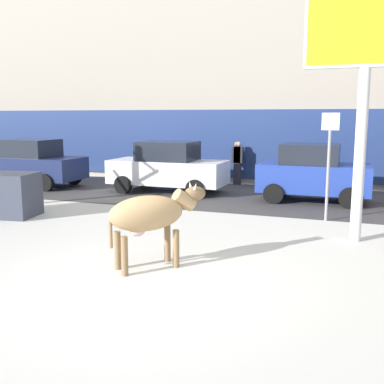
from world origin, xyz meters
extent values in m
plane|color=silver|center=(0.00, 0.00, 0.00)|extent=(120.00, 120.00, 0.00)
cube|color=#423F3F|center=(0.00, 8.83, 0.00)|extent=(60.00, 5.60, 0.01)
cube|color=#A39989|center=(0.00, 14.99, 6.50)|extent=(44.00, 6.00, 13.00)
cube|color=navy|center=(0.00, 11.94, 1.60)|extent=(43.12, 0.10, 2.80)
ellipsoid|color=tan|center=(-0.28, 0.97, 1.02)|extent=(1.39, 1.43, 0.64)
cylinder|color=olive|center=(-0.09, 1.46, 0.35)|extent=(0.12, 0.12, 0.70)
cylinder|color=olive|center=(0.19, 1.19, 0.35)|extent=(0.12, 0.12, 0.70)
cylinder|color=olive|center=(-0.76, 0.74, 0.35)|extent=(0.12, 0.12, 0.70)
cylinder|color=olive|center=(-0.47, 0.48, 0.35)|extent=(0.12, 0.12, 0.70)
cylinder|color=tan|center=(0.23, 1.52, 1.20)|extent=(0.52, 0.53, 0.44)
ellipsoid|color=olive|center=(0.38, 1.68, 1.30)|extent=(0.48, 0.49, 0.28)
cone|color=beige|center=(0.27, 1.72, 1.46)|extent=(0.12, 0.12, 0.15)
cone|color=beige|center=(0.43, 1.57, 1.46)|extent=(0.12, 0.12, 0.15)
cylinder|color=olive|center=(-0.74, 0.48, 0.77)|extent=(0.06, 0.06, 0.60)
ellipsoid|color=beige|center=(-0.40, 0.84, 0.72)|extent=(0.37, 0.37, 0.20)
cylinder|color=silver|center=(3.26, 4.21, 1.90)|extent=(0.24, 0.24, 3.80)
cube|color=silver|center=(3.26, 4.21, 4.65)|extent=(2.52, 0.26, 1.82)
cube|color=yellow|center=(3.26, 4.18, 4.65)|extent=(2.40, 0.22, 1.70)
cube|color=#19234C|center=(-8.87, 8.37, 0.74)|extent=(4.21, 1.78, 0.84)
cube|color=#1E232D|center=(-8.87, 8.37, 1.50)|extent=(2.01, 1.56, 0.68)
cylinder|color=black|center=(-7.50, 9.24, 0.32)|extent=(0.64, 0.22, 0.64)
cylinder|color=black|center=(-7.51, 7.48, 0.32)|extent=(0.64, 0.22, 0.64)
cylinder|color=black|center=(-10.23, 9.26, 0.32)|extent=(0.64, 0.22, 0.64)
cube|color=white|center=(-3.21, 8.87, 0.74)|extent=(4.21, 1.78, 0.84)
cube|color=#1E232D|center=(-3.21, 8.87, 1.50)|extent=(2.01, 1.56, 0.68)
cylinder|color=black|center=(-1.84, 9.74, 0.32)|extent=(0.64, 0.22, 0.64)
cylinder|color=black|center=(-1.85, 7.98, 0.32)|extent=(0.64, 0.22, 0.64)
cylinder|color=black|center=(-4.57, 9.75, 0.32)|extent=(0.64, 0.22, 0.64)
cylinder|color=black|center=(-4.58, 7.99, 0.32)|extent=(0.64, 0.22, 0.64)
cube|color=#233D9E|center=(1.94, 8.77, 0.77)|extent=(3.51, 1.71, 0.90)
cube|color=#1E232D|center=(1.79, 8.77, 1.54)|extent=(1.81, 1.50, 0.64)
cylinder|color=black|center=(3.08, 9.62, 0.32)|extent=(0.64, 0.22, 0.64)
cylinder|color=black|center=(3.08, 7.92, 0.32)|extent=(0.64, 0.22, 0.64)
cylinder|color=black|center=(0.81, 9.63, 0.32)|extent=(0.64, 0.22, 0.64)
cylinder|color=black|center=(0.80, 7.93, 0.32)|extent=(0.64, 0.22, 0.64)
cylinder|color=#282833|center=(-1.32, 11.48, 0.44)|extent=(0.24, 0.24, 0.88)
cube|color=#232328|center=(-1.32, 11.48, 1.20)|extent=(0.36, 0.22, 0.64)
sphere|color=#9E7051|center=(-1.32, 11.48, 1.63)|extent=(0.20, 0.20, 0.20)
cylinder|color=#282833|center=(1.57, 11.48, 0.44)|extent=(0.24, 0.24, 0.88)
cube|color=#232328|center=(1.57, 11.48, 1.20)|extent=(0.36, 0.22, 0.64)
sphere|color=beige|center=(1.57, 11.48, 1.63)|extent=(0.20, 0.20, 0.20)
cylinder|color=#282833|center=(-1.24, 11.48, 0.44)|extent=(0.24, 0.24, 0.88)
cube|color=#232328|center=(-1.24, 11.48, 1.20)|extent=(0.36, 0.22, 0.64)
sphere|color=tan|center=(-1.24, 11.48, 1.63)|extent=(0.20, 0.20, 0.20)
cube|color=#383D4C|center=(-5.87, 3.60, 0.60)|extent=(1.85, 1.35, 1.20)
cylinder|color=gray|center=(2.52, 6.02, 1.20)|extent=(0.08, 0.08, 2.40)
cube|color=silver|center=(2.52, 6.02, 2.60)|extent=(0.44, 0.04, 0.44)
camera|label=1|loc=(3.18, -6.19, 2.73)|focal=42.42mm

